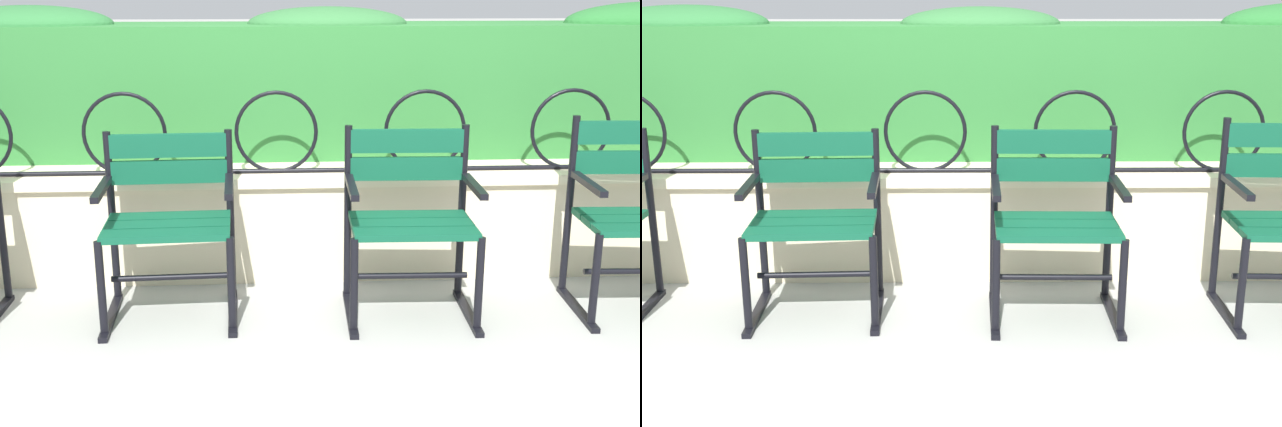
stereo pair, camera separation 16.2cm
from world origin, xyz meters
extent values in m
plane|color=#9E9E99|center=(0.00, 0.00, 0.00)|extent=(60.00, 60.00, 0.00)
cube|color=beige|center=(0.00, 0.93, 0.25)|extent=(6.26, 0.35, 0.51)
cube|color=beige|center=(0.00, 0.93, 0.53)|extent=(6.26, 0.41, 0.05)
cylinder|color=black|center=(0.00, 0.86, 0.57)|extent=(5.75, 0.02, 0.02)
torus|color=black|center=(-0.93, 0.86, 0.77)|extent=(0.42, 0.02, 0.42)
torus|color=black|center=(-0.18, 0.86, 0.77)|extent=(0.42, 0.02, 0.42)
torus|color=black|center=(0.58, 0.86, 0.77)|extent=(0.42, 0.02, 0.42)
torus|color=black|center=(1.33, 0.86, 0.77)|extent=(0.42, 0.02, 0.42)
cube|color=#2D7033|center=(0.00, 1.38, 0.92)|extent=(6.14, 0.55, 0.71)
ellipsoid|color=#2B6934|center=(-1.50, 1.38, 1.27)|extent=(0.92, 0.49, 0.20)
ellipsoid|color=#2E6534|center=(0.11, 1.38, 1.27)|extent=(0.88, 0.49, 0.18)
cylinder|color=black|center=(-1.49, 0.59, 0.42)|extent=(0.04, 0.04, 0.84)
cube|color=black|center=(-1.49, 0.35, 0.01)|extent=(0.04, 0.52, 0.02)
cube|color=#0F4C33|center=(-0.67, 0.21, 0.44)|extent=(0.56, 0.15, 0.03)
cube|color=#0F4C33|center=(-0.67, 0.34, 0.44)|extent=(0.56, 0.15, 0.03)
cube|color=#0F4C33|center=(-0.68, 0.48, 0.44)|extent=(0.56, 0.15, 0.03)
cube|color=#0F4C33|center=(-0.68, 0.58, 0.76)|extent=(0.56, 0.05, 0.11)
cube|color=#0F4C33|center=(-0.68, 0.58, 0.64)|extent=(0.56, 0.05, 0.11)
cylinder|color=black|center=(-0.40, 0.59, 0.42)|extent=(0.04, 0.04, 0.83)
cylinder|color=black|center=(-0.39, 0.16, 0.22)|extent=(0.04, 0.04, 0.44)
cube|color=black|center=(-0.39, 0.35, 0.01)|extent=(0.06, 0.52, 0.02)
cube|color=black|center=(-0.39, 0.35, 0.62)|extent=(0.05, 0.40, 0.03)
cylinder|color=black|center=(-0.96, 0.57, 0.42)|extent=(0.04, 0.04, 0.83)
cylinder|color=black|center=(-0.94, 0.14, 0.22)|extent=(0.04, 0.04, 0.44)
cube|color=black|center=(-0.95, 0.33, 0.01)|extent=(0.06, 0.52, 0.02)
cube|color=black|center=(-0.95, 0.33, 0.62)|extent=(0.05, 0.40, 0.03)
cylinder|color=black|center=(-0.67, 0.34, 0.20)|extent=(0.53, 0.05, 0.03)
cube|color=#0F4C33|center=(0.42, 0.16, 0.44)|extent=(0.55, 0.14, 0.03)
cube|color=#0F4C33|center=(0.43, 0.30, 0.44)|extent=(0.55, 0.14, 0.03)
cube|color=#0F4C33|center=(0.43, 0.43, 0.44)|extent=(0.55, 0.14, 0.03)
cube|color=#0F4C33|center=(0.43, 0.54, 0.78)|extent=(0.55, 0.04, 0.11)
cube|color=#0F4C33|center=(0.43, 0.54, 0.65)|extent=(0.55, 0.04, 0.11)
cylinder|color=black|center=(0.71, 0.53, 0.43)|extent=(0.04, 0.04, 0.86)
cylinder|color=black|center=(0.70, 0.10, 0.22)|extent=(0.04, 0.04, 0.44)
cube|color=black|center=(0.70, 0.29, 0.01)|extent=(0.05, 0.52, 0.02)
cube|color=black|center=(0.70, 0.29, 0.62)|extent=(0.05, 0.40, 0.03)
cylinder|color=black|center=(0.16, 0.54, 0.43)|extent=(0.04, 0.04, 0.86)
cylinder|color=black|center=(0.15, 0.11, 0.22)|extent=(0.04, 0.04, 0.44)
cube|color=black|center=(0.15, 0.30, 0.01)|extent=(0.05, 0.52, 0.02)
cube|color=black|center=(0.15, 0.30, 0.62)|extent=(0.05, 0.40, 0.03)
cylinder|color=black|center=(0.43, 0.30, 0.20)|extent=(0.52, 0.04, 0.03)
cylinder|color=black|center=(1.24, 0.54, 0.45)|extent=(0.04, 0.04, 0.89)
cylinder|color=black|center=(1.22, 0.11, 0.22)|extent=(0.04, 0.04, 0.44)
cube|color=black|center=(1.23, 0.30, 0.01)|extent=(0.06, 0.52, 0.02)
cube|color=black|center=(1.23, 0.30, 0.62)|extent=(0.05, 0.40, 0.03)
camera|label=1|loc=(-0.20, -3.19, 1.51)|focal=45.75mm
camera|label=2|loc=(-0.04, -3.20, 1.51)|focal=45.75mm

